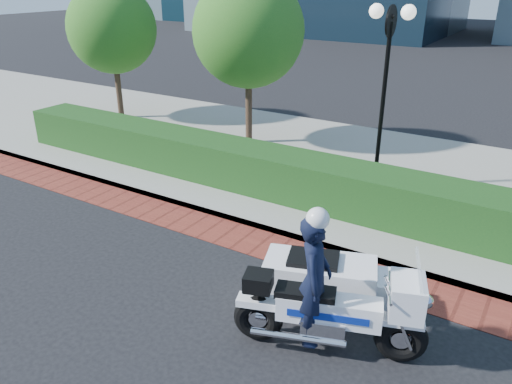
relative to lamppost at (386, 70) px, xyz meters
The scene contains 8 objects.
ground 6.07m from the lamppost, 100.89° to the right, with size 120.00×120.00×0.00m, color black.
brick_strip 4.84m from the lamppost, 105.12° to the right, with size 60.00×1.00×0.01m, color maroon.
sidewalk 3.16m from the lamppost, 141.34° to the left, with size 60.00×8.00×0.15m, color gray.
hedge_main 2.98m from the lamppost, 122.01° to the right, with size 18.00×1.20×1.00m, color black.
lamppost is the anchor object (origin of this frame).
tree_a 10.09m from the lamppost, behind, with size 3.00×3.00×4.58m.
tree_b 4.71m from the lamppost, 163.89° to the left, with size 3.20×3.20×4.89m.
police_motorcycle 5.99m from the lamppost, 78.31° to the right, with size 2.79×2.03×2.22m.
Camera 1 is at (4.50, -5.93, 4.96)m, focal length 35.00 mm.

